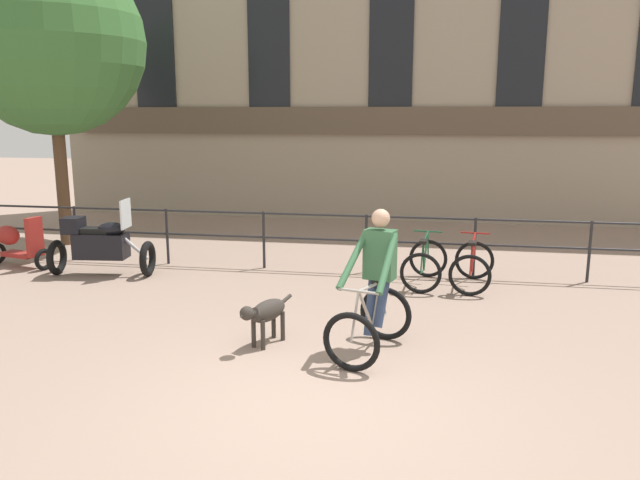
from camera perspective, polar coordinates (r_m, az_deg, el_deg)
The scene contains 10 objects.
ground_plane at distance 6.36m, azimuth -0.86°, elevation -14.66°, with size 60.00×60.00×0.00m, color gray.
canal_railing at distance 11.05m, azimuth 4.25°, elevation 0.59°, with size 15.05×0.05×1.05m.
building_facade at distance 16.71m, azimuth 6.60°, elevation 17.34°, with size 18.00×0.72×9.05m.
cyclist_with_bike at distance 7.41m, azimuth 4.98°, elevation -4.50°, with size 0.97×1.31×1.70m.
dog at distance 7.68m, azimuth -5.02°, elevation -6.64°, with size 0.48×0.93×0.59m.
parked_motorcycle at distance 11.52m, azimuth -19.46°, elevation -0.34°, with size 1.81×0.81×1.35m.
parked_bicycle_near_lamp at distance 10.43m, azimuth 9.54°, elevation -2.17°, with size 0.77×1.17×0.86m.
parked_bicycle_mid_left at distance 10.46m, azimuth 13.75°, elevation -2.32°, with size 0.80×1.19×0.86m.
parked_scooter at distance 12.77m, azimuth -25.97°, elevation -0.20°, with size 1.34×0.69×0.96m.
tree_canalside_left at distance 14.44m, azimuth -23.41°, elevation 16.28°, with size 3.81×3.81×6.14m.
Camera 1 is at (1.09, -5.60, 2.81)m, focal length 35.00 mm.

